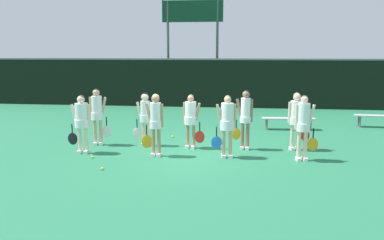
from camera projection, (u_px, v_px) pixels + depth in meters
ground_plane at (191, 152)px, 10.90m from camera, size 140.00×140.00×0.00m
fence_windscreen at (212, 83)px, 19.39m from camera, size 60.00×0.08×2.54m
scoreboard at (192, 20)px, 20.55m from camera, size 3.36×0.15×5.92m
bench_courtside at (288, 119)px, 13.95m from camera, size 1.97×0.46×0.44m
bench_far at (383, 117)px, 14.32m from camera, size 2.11×0.50×0.47m
player_0 at (82, 119)px, 10.60m from camera, size 0.69×0.41×1.68m
player_1 at (156, 120)px, 10.28m from camera, size 0.64×0.34×1.74m
player_2 at (227, 121)px, 10.15m from camera, size 0.67×0.40×1.72m
player_3 at (303, 122)px, 9.87m from camera, size 0.65×0.37×1.76m
player_4 at (97, 112)px, 11.55m from camera, size 0.65×0.37×1.76m
player_5 at (145, 115)px, 11.46m from camera, size 0.62×0.33×1.65m
player_6 at (191, 117)px, 11.16m from camera, size 0.66×0.39×1.63m
player_7 at (245, 115)px, 11.01m from camera, size 0.60×0.33×1.77m
player_8 at (296, 116)px, 10.96m from camera, size 0.66×0.40×1.70m
tennis_ball_0 at (173, 137)px, 12.69m from camera, size 0.07×0.07×0.07m
tennis_ball_1 at (230, 140)px, 12.21m from camera, size 0.07×0.07×0.07m
tennis_ball_2 at (187, 141)px, 12.02m from camera, size 0.07×0.07×0.07m
tennis_ball_3 at (309, 146)px, 11.40m from camera, size 0.07×0.07×0.07m
tennis_ball_4 at (102, 169)px, 9.22m from camera, size 0.07×0.07×0.07m
tennis_ball_5 at (92, 157)px, 10.24m from camera, size 0.07×0.07×0.07m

